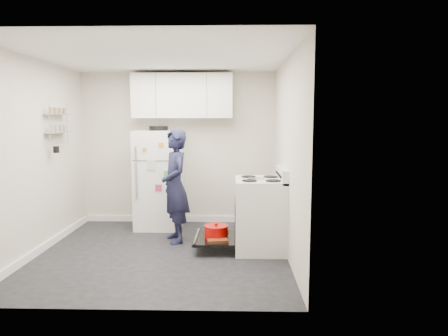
{
  "coord_description": "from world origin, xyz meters",
  "views": [
    {
      "loc": [
        0.93,
        -5.03,
        1.72
      ],
      "look_at": [
        0.79,
        0.52,
        1.05
      ],
      "focal_mm": 32.0,
      "sensor_mm": 36.0,
      "label": 1
    }
  ],
  "objects_px": {
    "open_oven_door": "(216,235)",
    "person": "(175,186)",
    "refrigerator": "(160,179)",
    "electric_range": "(259,215)"
  },
  "relations": [
    {
      "from": "electric_range",
      "to": "open_oven_door",
      "type": "bearing_deg",
      "value": -179.48
    },
    {
      "from": "electric_range",
      "to": "open_oven_door",
      "type": "relative_size",
      "value": 1.57
    },
    {
      "from": "electric_range",
      "to": "person",
      "type": "distance_m",
      "value": 1.26
    },
    {
      "from": "electric_range",
      "to": "person",
      "type": "bearing_deg",
      "value": 163.64
    },
    {
      "from": "refrigerator",
      "to": "electric_range",
      "type": "bearing_deg",
      "value": -35.77
    },
    {
      "from": "open_oven_door",
      "to": "person",
      "type": "distance_m",
      "value": 0.9
    },
    {
      "from": "open_oven_door",
      "to": "electric_range",
      "type": "bearing_deg",
      "value": 0.52
    },
    {
      "from": "refrigerator",
      "to": "open_oven_door",
      "type": "bearing_deg",
      "value": -49.36
    },
    {
      "from": "open_oven_door",
      "to": "refrigerator",
      "type": "relative_size",
      "value": 0.43
    },
    {
      "from": "electric_range",
      "to": "open_oven_door",
      "type": "distance_m",
      "value": 0.64
    }
  ]
}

